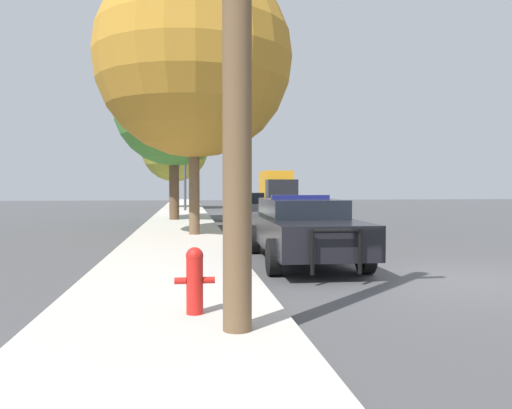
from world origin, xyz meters
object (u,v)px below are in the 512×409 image
Objects in this scene: box_truck at (277,188)px; tree_sidewalk_mid at (174,106)px; fire_hydrant at (195,278)px; police_car at (302,228)px; traffic_light at (211,153)px; car_background_midblock at (245,207)px; tree_sidewalk_far at (175,148)px; tree_sidewalk_near at (194,59)px.

tree_sidewalk_mid is at bearing 66.45° from box_truck.
tree_sidewalk_mid reaches higher than fire_hydrant.
police_car is at bearing 83.23° from box_truck.
police_car is at bearing 62.75° from fire_hydrant.
traffic_light is 0.65× the size of tree_sidewalk_mid.
police_car is at bearing -87.63° from traffic_light.
police_car is 0.65× the size of tree_sidewalk_mid.
car_background_midblock is 0.58× the size of tree_sidewalk_far.
tree_sidewalk_mid is at bearing 159.98° from car_background_midblock.
car_background_midblock is 0.50× the size of tree_sidewalk_mid.
fire_hydrant is (-2.46, -4.78, -0.20)m from police_car.
car_background_midblock is at bearing 69.01° from tree_sidewalk_near.
tree_sidewalk_far is (-0.97, 32.62, 4.07)m from fire_hydrant.
tree_sidewalk_far is at bearing 92.89° from tree_sidewalk_near.
tree_sidewalk_near is at bearing -87.11° from tree_sidewalk_far.
tree_sidewalk_near reaches higher than fire_hydrant.
car_background_midblock is 5.89m from tree_sidewalk_mid.
traffic_light is at bearing 85.37° from tree_sidewalk_near.
police_car reaches higher than car_background_midblock.
police_car is 28.31m from tree_sidewalk_far.
car_background_midblock is at bearing 81.17° from fire_hydrant.
tree_sidewalk_mid reaches higher than traffic_light.
box_truck reaches higher than fire_hydrant.
tree_sidewalk_near is (-2.42, -6.31, 5.06)m from car_background_midblock.
police_car is 14.28m from tree_sidewalk_mid.
traffic_light is 5.96m from tree_sidewalk_far.
tree_sidewalk_far reaches higher than police_car.
tree_sidewalk_far is (-3.55, 16.00, 3.88)m from car_background_midblock.
traffic_light is 9.74m from tree_sidewalk_mid.
tree_sidewalk_mid is at bearing 96.23° from tree_sidewalk_near.
box_truck is at bearing -98.07° from police_car.
traffic_light is at bearing 86.78° from fire_hydrant.
tree_sidewalk_near reaches higher than tree_sidewalk_far.
tree_sidewalk_near is 22.37m from tree_sidewalk_far.
tree_sidewalk_far is at bearing 12.41° from box_truck.
police_car is 29.67m from box_truck.
fire_hydrant is 0.12× the size of tree_sidewalk_far.
traffic_light is at bearing -86.48° from police_car.
police_car reaches higher than fire_hydrant.
fire_hydrant is 27.50m from traffic_light.
fire_hydrant is 0.15× the size of traffic_light.
car_background_midblock is (1.05, -10.63, -3.20)m from traffic_light.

